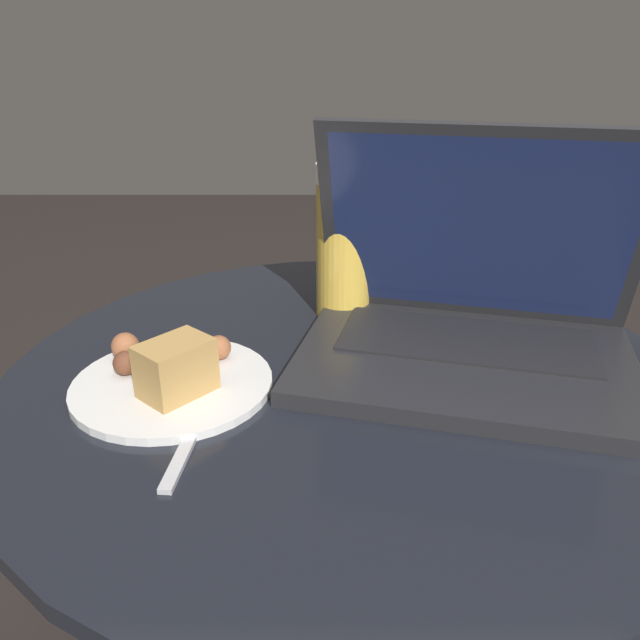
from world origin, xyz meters
TOP-DOWN VIEW (x-y plane):
  - table at (0.00, 0.00)m, footprint 0.76×0.76m
  - laptop at (0.14, 0.03)m, footprint 0.42×0.34m
  - beer_glass at (-0.00, 0.16)m, footprint 0.07×0.07m
  - snack_plate at (-0.19, -0.04)m, footprint 0.21×0.21m
  - fork at (-0.15, -0.09)m, footprint 0.04×0.20m

SIDE VIEW (x-z plane):
  - table at x=0.00m, z-range 0.11..0.60m
  - fork at x=-0.15m, z-range 0.48..0.49m
  - snack_plate at x=-0.19m, z-range 0.47..0.53m
  - laptop at x=0.14m, z-range 0.41..0.67m
  - beer_glass at x=0.00m, z-range 0.48..0.68m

